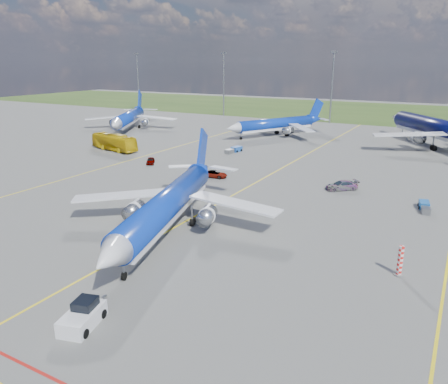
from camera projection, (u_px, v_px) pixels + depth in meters
The scene contains 16 objects.
ground at pixel (133, 250), 47.27m from camera, with size 400.00×400.00×0.00m, color #575754.
grass_strip at pixel (383, 112), 172.78m from camera, with size 400.00×80.00×0.01m, color #2D4719.
taxiway_lines at pixel (247, 188), 70.37m from camera, with size 60.25×160.00×0.02m.
floodlight_masts at pixel (398, 85), 131.03m from camera, with size 202.20×0.50×22.70m.
warning_post at pixel (400, 261), 41.44m from camera, with size 0.50×0.50×3.00m, color red.
bg_jet_nw at pixel (129, 130), 129.63m from camera, with size 29.48×38.69×10.13m, color #0B2D9E, non-canonical shape.
bg_jet_nnw at pixel (275, 136), 119.00m from camera, with size 26.46×34.73×9.10m, color #0B2D9E, non-canonical shape.
bg_jet_n at pixel (437, 148), 102.95m from camera, with size 36.99×48.55×12.72m, color #070B3F, non-canonical shape.
main_airliner at pixel (168, 231), 52.58m from camera, with size 28.56×37.48×9.82m, color #0B2D9E, non-canonical shape.
pushback_tug at pixel (83, 316), 33.77m from camera, with size 3.14×5.83×1.94m.
apron_bus at pixel (114, 142), 99.37m from camera, with size 3.11×13.27×3.70m, color gold.
service_car_a at pixel (150, 161), 86.63m from camera, with size 1.49×3.70×1.26m, color #999999.
service_car_b at pixel (215, 174), 76.49m from camera, with size 2.02×4.38×1.22m, color #999999.
service_car_c at pixel (342, 185), 69.12m from camera, with size 2.09×5.15×1.50m, color #999999.
baggage_tug_w at pixel (425, 207), 59.92m from camera, with size 1.96×4.54×0.99m.
baggage_tug_c at pixel (234, 150), 97.59m from camera, with size 2.03×5.23×1.14m.
Camera 1 is at (29.69, -33.17, 19.75)m, focal length 35.00 mm.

